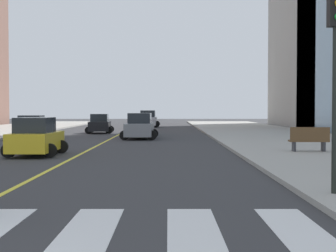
{
  "coord_description": "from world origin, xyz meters",
  "views": [
    {
      "loc": [
        4.06,
        -4.6,
        2.08
      ],
      "look_at": [
        4.13,
        24.73,
        1.14
      ],
      "focal_mm": 54.94,
      "sensor_mm": 36.0,
      "label": 1
    }
  ],
  "objects": [
    {
      "name": "car_white_second",
      "position": [
        -5.3,
        30.71,
        0.79
      ],
      "size": [
        2.46,
        3.83,
        1.68
      ],
      "rotation": [
        0.0,
        0.0,
        0.05
      ],
      "color": "silver",
      "rests_on": "ground"
    },
    {
      "name": "sidewalk_kerb_east",
      "position": [
        12.2,
        20.0,
        0.07
      ],
      "size": [
        10.0,
        120.0,
        0.15
      ],
      "primitive_type": "cube",
      "color": "#9E9B93",
      "rests_on": "ground"
    },
    {
      "name": "car_gray_fourth",
      "position": [
        2.06,
        31.52,
        0.85
      ],
      "size": [
        2.6,
        4.12,
        1.83
      ],
      "rotation": [
        0.0,
        0.0,
        3.12
      ],
      "color": "slate",
      "rests_on": "ground"
    },
    {
      "name": "car_yellow_sixth",
      "position": [
        -1.9,
        18.49,
        0.8
      ],
      "size": [
        2.42,
        3.86,
        1.72
      ],
      "rotation": [
        0.0,
        0.0,
        -0.01
      ],
      "color": "gold",
      "rests_on": "ground"
    },
    {
      "name": "traffic_light_near_corner",
      "position": [
        7.89,
        7.13,
        3.53
      ],
      "size": [
        0.36,
        0.41,
        4.81
      ],
      "rotation": [
        0.0,
        0.0,
        3.14
      ],
      "color": "black",
      "rests_on": "sidewalk_kerb_east"
    },
    {
      "name": "car_green_nearest",
      "position": [
        1.77,
        37.32,
        0.78
      ],
      "size": [
        2.32,
        3.72,
        1.66
      ],
      "rotation": [
        0.0,
        0.0,
        3.14
      ],
      "color": "#236B42",
      "rests_on": "ground"
    },
    {
      "name": "lane_divider_paint",
      "position": [
        0.0,
        40.0,
        0.01
      ],
      "size": [
        0.16,
        80.0,
        0.01
      ],
      "primitive_type": "cube",
      "color": "yellow",
      "rests_on": "ground"
    },
    {
      "name": "park_bench",
      "position": [
        10.55,
        18.97,
        0.69
      ],
      "size": [
        1.82,
        0.62,
        1.12
      ],
      "rotation": [
        0.0,
        0.0,
        1.54
      ],
      "color": "brown",
      "rests_on": "sidewalk_kerb_east"
    },
    {
      "name": "car_silver_third",
      "position": [
        1.69,
        56.0,
        0.92
      ],
      "size": [
        2.79,
        4.44,
        1.97
      ],
      "rotation": [
        0.0,
        0.0,
        3.13
      ],
      "color": "#B7B7BC",
      "rests_on": "ground"
    },
    {
      "name": "car_black_fifth",
      "position": [
        -1.92,
        40.38,
        0.79
      ],
      "size": [
        2.48,
        3.87,
        1.69
      ],
      "rotation": [
        0.0,
        0.0,
        0.05
      ],
      "color": "black",
      "rests_on": "ground"
    }
  ]
}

